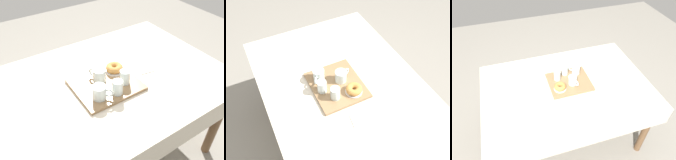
# 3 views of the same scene
# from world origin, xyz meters

# --- Properties ---
(ground_plane) EXTENTS (6.00, 6.00, 0.00)m
(ground_plane) POSITION_xyz_m (0.00, 0.00, 0.00)
(ground_plane) COLOR gray
(dining_table) EXTENTS (1.52, 1.05, 0.74)m
(dining_table) POSITION_xyz_m (0.00, 0.00, 0.66)
(dining_table) COLOR beige
(dining_table) RESTS_ON ground
(serving_tray) EXTENTS (0.38, 0.34, 0.02)m
(serving_tray) POSITION_xyz_m (-0.04, -0.04, 0.75)
(serving_tray) COLOR olive
(serving_tray) RESTS_ON dining_table
(tea_mug_left) EXTENTS (0.08, 0.11, 0.08)m
(tea_mug_left) POSITION_xyz_m (-0.06, 0.00, 0.80)
(tea_mug_left) COLOR silver
(tea_mug_left) RESTS_ON serving_tray
(tea_mug_right) EXTENTS (0.10, 0.10, 0.08)m
(tea_mug_right) POSITION_xyz_m (-0.13, -0.13, 0.80)
(tea_mug_right) COLOR silver
(tea_mug_right) RESTS_ON serving_tray
(water_glass_near) EXTENTS (0.06, 0.06, 0.09)m
(water_glass_near) POSITION_xyz_m (0.06, -0.10, 0.80)
(water_glass_near) COLOR silver
(water_glass_near) RESTS_ON serving_tray
(water_glass_far) EXTENTS (0.06, 0.06, 0.09)m
(water_glass_far) POSITION_xyz_m (-0.03, -0.15, 0.80)
(water_glass_far) COLOR silver
(water_glass_far) RESTS_ON serving_tray
(donut_plate_left) EXTENTS (0.11, 0.11, 0.01)m
(donut_plate_left) POSITION_xyz_m (0.07, 0.03, 0.76)
(donut_plate_left) COLOR silver
(donut_plate_left) RESTS_ON serving_tray
(sugar_donut_left) EXTENTS (0.11, 0.11, 0.04)m
(sugar_donut_left) POSITION_xyz_m (0.07, 0.03, 0.79)
(sugar_donut_left) COLOR #BC7F3D
(sugar_donut_left) RESTS_ON donut_plate_left
(paper_napkin) EXTENTS (0.12, 0.13, 0.01)m
(paper_napkin) POSITION_xyz_m (0.26, -0.03, 0.74)
(paper_napkin) COLOR white
(paper_napkin) RESTS_ON dining_table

